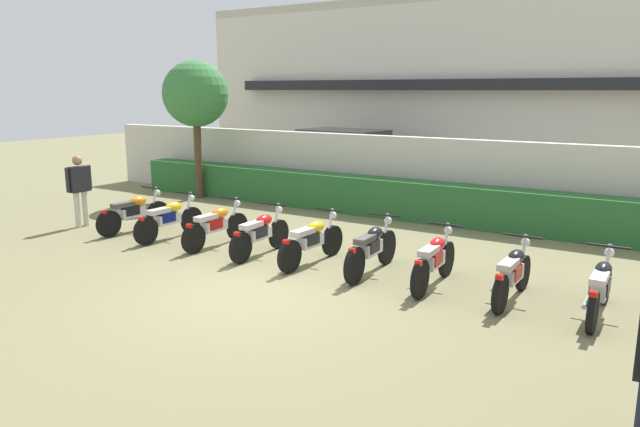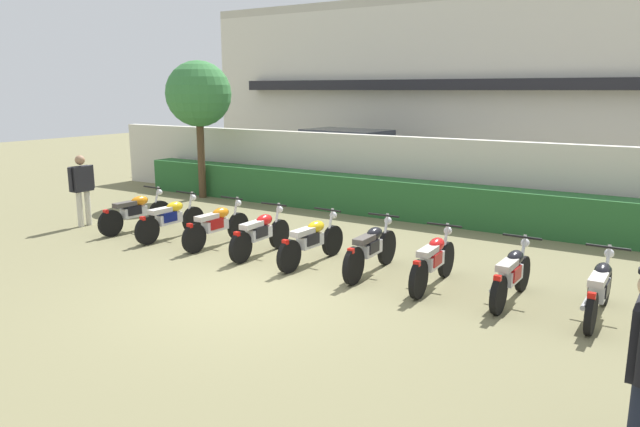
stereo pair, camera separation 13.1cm
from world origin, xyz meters
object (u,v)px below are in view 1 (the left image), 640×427
Objects in this scene: motorcycle_in_row_0 at (133,212)px; inspector_person at (79,185)px; motorcycle_in_row_4 at (312,240)px; motorcycle_in_row_6 at (434,260)px; motorcycle_in_row_2 at (216,225)px; motorcycle_in_row_7 at (513,273)px; tree_near_inspector at (196,95)px; motorcycle_in_row_5 at (371,248)px; parked_car at (347,159)px; motorcycle_in_row_8 at (600,287)px; motorcycle_in_row_1 at (169,219)px; motorcycle_in_row_3 at (260,233)px.

motorcycle_in_row_0 is 1.56m from inspector_person.
motorcycle_in_row_4 is 2.38m from motorcycle_in_row_6.
motorcycle_in_row_7 is (5.98, -0.07, -0.00)m from motorcycle_in_row_2.
motorcycle_in_row_5 is at bearing -27.06° from tree_near_inspector.
motorcycle_in_row_2 is 4.72m from motorcycle_in_row_6.
motorcycle_in_row_7 is at bearing 1.30° from inspector_person.
motorcycle_in_row_6 is at bearing -95.79° from motorcycle_in_row_5.
motorcycle_in_row_4 is at bearing -88.58° from motorcycle_in_row_2.
motorcycle_in_row_5 is at bearing 89.40° from motorcycle_in_row_7.
motorcycle_in_row_6 is at bearing -47.05° from parked_car.
motorcycle_in_row_8 is at bearing 1.12° from inspector_person.
parked_car is 2.61× the size of motorcycle_in_row_7.
motorcycle_in_row_7 is at bearing 90.34° from motorcycle_in_row_8.
motorcycle_in_row_6 is at bearing -87.97° from motorcycle_in_row_1.
motorcycle_in_row_6 reaches higher than motorcycle_in_row_8.
motorcycle_in_row_8 is (8.47, -0.03, -0.01)m from motorcycle_in_row_1.
motorcycle_in_row_0 is at bearing 90.12° from motorcycle_in_row_8.
motorcycle_in_row_5 reaches higher than motorcycle_in_row_7.
motorcycle_in_row_7 is at bearing -94.12° from motorcycle_in_row_5.
motorcycle_in_row_6 is (2.38, -0.04, 0.00)m from motorcycle_in_row_4.
parked_car is 8.01m from motorcycle_in_row_0.
motorcycle_in_row_8 is (9.66, -0.09, -0.01)m from motorcycle_in_row_0.
motorcycle_in_row_5 is 1.10× the size of motorcycle_in_row_7.
inspector_person is at bearing 96.02° from motorcycle_in_row_4.
inspector_person is (-8.61, -0.24, 0.54)m from motorcycle_in_row_6.
parked_car is at bearing 11.41° from motorcycle_in_row_2.
motorcycle_in_row_8 is at bearing -90.97° from motorcycle_in_row_3.
motorcycle_in_row_0 is at bearing 87.84° from motorcycle_in_row_3.
inspector_person is (-3.89, -0.30, 0.55)m from motorcycle_in_row_2.
motorcycle_in_row_8 is 1.13× the size of inspector_person.
inspector_person is (-1.42, -0.31, 0.55)m from motorcycle_in_row_0.
motorcycle_in_row_6 is (6.00, -0.00, 0.01)m from motorcycle_in_row_1.
motorcycle_in_row_5 is (1.20, 0.05, 0.01)m from motorcycle_in_row_4.
motorcycle_in_row_6 is (7.19, -0.07, 0.01)m from motorcycle_in_row_0.
motorcycle_in_row_4 is at bearing -88.22° from motorcycle_in_row_3.
inspector_person is at bearing 106.24° from motorcycle_in_row_0.
motorcycle_in_row_5 is at bearing -84.30° from motorcycle_in_row_4.
motorcycle_in_row_2 is 5.98m from motorcycle_in_row_7.
motorcycle_in_row_6 reaches higher than motorcycle_in_row_1.
motorcycle_in_row_6 is 2.47m from motorcycle_in_row_8.
motorcycle_in_row_0 is 1.19m from motorcycle_in_row_1.
tree_near_inspector reaches higher than motorcycle_in_row_8.
motorcycle_in_row_6 is at bearing 90.97° from motorcycle_in_row_7.
motorcycle_in_row_3 is (5.34, -4.03, -2.57)m from tree_near_inspector.
inspector_person reaches higher than motorcycle_in_row_0.
motorcycle_in_row_4 is 1.03× the size of motorcycle_in_row_6.
motorcycle_in_row_8 is at bearing -86.67° from motorcycle_in_row_0.
motorcycle_in_row_8 is (6.00, -0.01, -0.01)m from motorcycle_in_row_3.
motorcycle_in_row_0 reaches higher than motorcycle_in_row_2.
motorcycle_in_row_0 is 1.02× the size of motorcycle_in_row_8.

